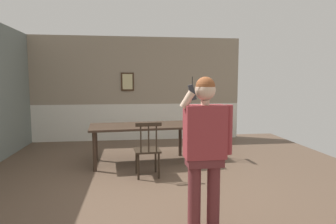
% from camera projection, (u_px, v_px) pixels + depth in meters
% --- Properties ---
extents(ground_plane, '(8.17, 8.17, 0.00)m').
position_uv_depth(ground_plane, '(144.00, 189.00, 4.31)').
color(ground_plane, brown).
extents(room_back_partition, '(5.66, 0.17, 2.79)m').
position_uv_depth(room_back_partition, '(137.00, 91.00, 7.83)').
color(room_back_partition, gray).
rests_on(room_back_partition, ground_plane).
extents(dining_table, '(2.04, 1.09, 0.75)m').
position_uv_depth(dining_table, '(141.00, 129.00, 5.62)').
color(dining_table, '#38281E').
rests_on(dining_table, ground_plane).
extents(chair_near_window, '(0.44, 0.44, 0.98)m').
position_uv_depth(chair_near_window, '(207.00, 136.00, 5.93)').
color(chair_near_window, '#2D2319').
rests_on(chair_near_window, ground_plane).
extents(chair_by_doorway, '(0.45, 0.45, 0.94)m').
position_uv_depth(chair_by_doorway, '(147.00, 150.00, 4.82)').
color(chair_by_doorway, '#2D2319').
rests_on(chair_by_doorway, ground_plane).
extents(person_figure, '(0.59, 0.24, 1.65)m').
position_uv_depth(person_figure, '(205.00, 143.00, 3.06)').
color(person_figure, brown).
rests_on(person_figure, ground_plane).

